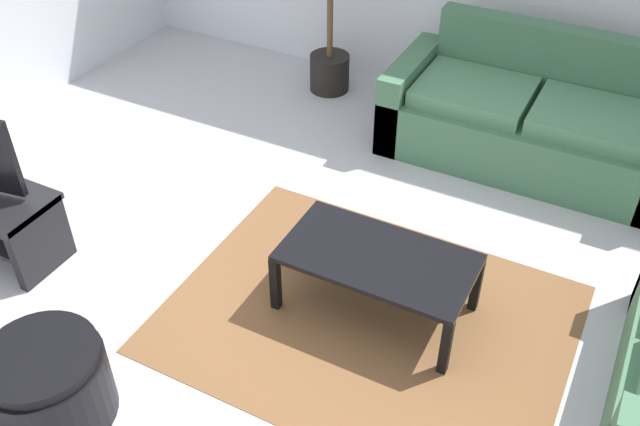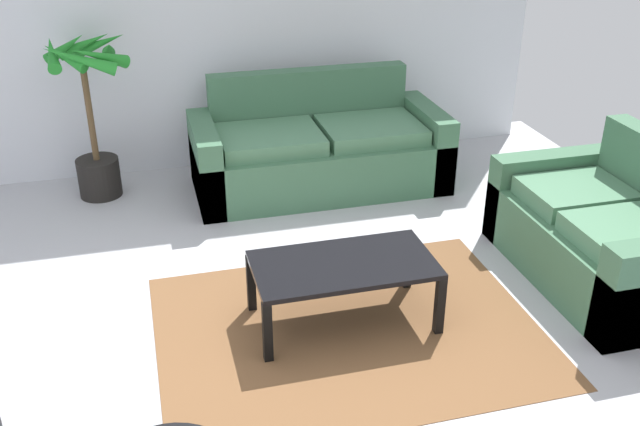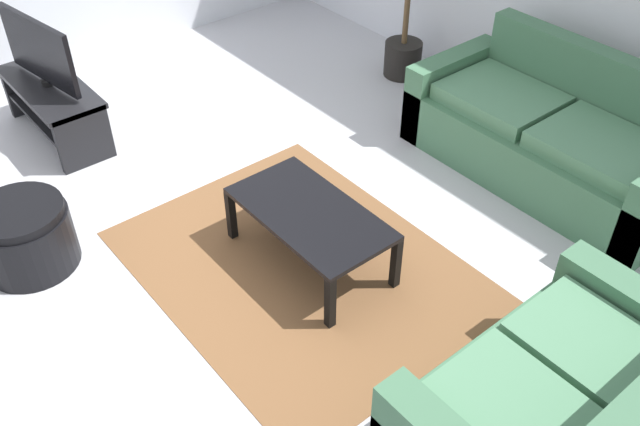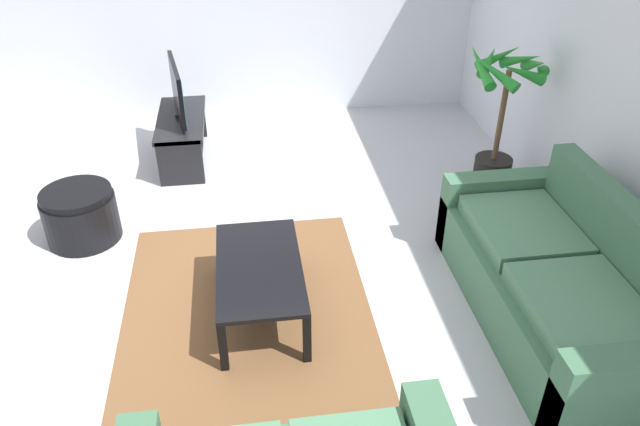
{
  "view_description": "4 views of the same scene",
  "coord_description": "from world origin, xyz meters",
  "px_view_note": "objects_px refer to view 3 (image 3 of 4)",
  "views": [
    {
      "loc": [
        1.53,
        -2.29,
        2.94
      ],
      "look_at": [
        0.11,
        0.42,
        0.5
      ],
      "focal_mm": 39.42,
      "sensor_mm": 36.0,
      "label": 1
    },
    {
      "loc": [
        -0.54,
        -3.05,
        2.5
      ],
      "look_at": [
        0.44,
        0.67,
        0.57
      ],
      "focal_mm": 40.46,
      "sensor_mm": 36.0,
      "label": 2
    },
    {
      "loc": [
        3.03,
        -1.63,
        3.03
      ],
      "look_at": [
        0.59,
        0.36,
        0.44
      ],
      "focal_mm": 38.72,
      "sensor_mm": 36.0,
      "label": 3
    },
    {
      "loc": [
        3.71,
        0.31,
        2.83
      ],
      "look_at": [
        0.14,
        0.81,
        0.54
      ],
      "focal_mm": 33.99,
      "sensor_mm": 36.0,
      "label": 4
    }
  ],
  "objects_px": {
    "couch_loveseat": "(559,412)",
    "tv": "(39,50)",
    "couch_main": "(550,138)",
    "coffee_table": "(310,218)",
    "tv_stand": "(53,102)",
    "ottoman": "(26,236)",
    "potted_palm": "(407,5)"
  },
  "relations": [
    {
      "from": "couch_loveseat",
      "to": "tv",
      "type": "distance_m",
      "value": 4.26
    },
    {
      "from": "couch_loveseat",
      "to": "ottoman",
      "type": "height_order",
      "value": "couch_loveseat"
    },
    {
      "from": "potted_palm",
      "to": "ottoman",
      "type": "bearing_deg",
      "value": -85.2
    },
    {
      "from": "potted_palm",
      "to": "ottoman",
      "type": "height_order",
      "value": "potted_palm"
    },
    {
      "from": "coffee_table",
      "to": "potted_palm",
      "type": "bearing_deg",
      "value": 122.56
    },
    {
      "from": "tv_stand",
      "to": "potted_palm",
      "type": "xyz_separation_m",
      "value": [
        1.01,
        2.82,
        0.37
      ]
    },
    {
      "from": "tv_stand",
      "to": "tv",
      "type": "relative_size",
      "value": 1.27
    },
    {
      "from": "couch_loveseat",
      "to": "potted_palm",
      "type": "relative_size",
      "value": 1.13
    },
    {
      "from": "couch_main",
      "to": "tv",
      "type": "xyz_separation_m",
      "value": [
        -2.76,
        -2.56,
        0.43
      ]
    },
    {
      "from": "couch_main",
      "to": "potted_palm",
      "type": "relative_size",
      "value": 1.54
    },
    {
      "from": "tv_stand",
      "to": "ottoman",
      "type": "xyz_separation_m",
      "value": [
        1.31,
        -0.75,
        -0.08
      ]
    },
    {
      "from": "couch_loveseat",
      "to": "tv",
      "type": "height_order",
      "value": "tv"
    },
    {
      "from": "couch_main",
      "to": "couch_loveseat",
      "type": "height_order",
      "value": "same"
    },
    {
      "from": "couch_main",
      "to": "coffee_table",
      "type": "height_order",
      "value": "couch_main"
    },
    {
      "from": "tv_stand",
      "to": "ottoman",
      "type": "relative_size",
      "value": 1.9
    },
    {
      "from": "tv_stand",
      "to": "potted_palm",
      "type": "height_order",
      "value": "potted_palm"
    },
    {
      "from": "coffee_table",
      "to": "ottoman",
      "type": "bearing_deg",
      "value": -128.57
    },
    {
      "from": "couch_loveseat",
      "to": "tv_stand",
      "type": "xyz_separation_m",
      "value": [
        -4.19,
        -0.68,
        -0.0
      ]
    },
    {
      "from": "couch_loveseat",
      "to": "coffee_table",
      "type": "xyz_separation_m",
      "value": [
        -1.78,
        -0.05,
        0.05
      ]
    },
    {
      "from": "couch_loveseat",
      "to": "ottoman",
      "type": "bearing_deg",
      "value": -153.62
    },
    {
      "from": "couch_main",
      "to": "tv_stand",
      "type": "xyz_separation_m",
      "value": [
        -2.76,
        -2.56,
        -0.0
      ]
    },
    {
      "from": "ottoman",
      "to": "tv",
      "type": "bearing_deg",
      "value": 150.29
    },
    {
      "from": "potted_palm",
      "to": "coffee_table",
      "type": "bearing_deg",
      "value": -57.44
    },
    {
      "from": "potted_palm",
      "to": "couch_main",
      "type": "bearing_deg",
      "value": -8.41
    },
    {
      "from": "couch_main",
      "to": "coffee_table",
      "type": "relative_size",
      "value": 1.94
    },
    {
      "from": "couch_main",
      "to": "couch_loveseat",
      "type": "relative_size",
      "value": 1.37
    },
    {
      "from": "couch_main",
      "to": "couch_loveseat",
      "type": "bearing_deg",
      "value": -52.84
    },
    {
      "from": "tv",
      "to": "potted_palm",
      "type": "xyz_separation_m",
      "value": [
        1.01,
        2.81,
        -0.07
      ]
    },
    {
      "from": "couch_main",
      "to": "coffee_table",
      "type": "xyz_separation_m",
      "value": [
        -0.35,
        -1.93,
        0.05
      ]
    },
    {
      "from": "tv",
      "to": "coffee_table",
      "type": "distance_m",
      "value": 2.52
    },
    {
      "from": "couch_loveseat",
      "to": "potted_palm",
      "type": "distance_m",
      "value": 3.84
    },
    {
      "from": "tv_stand",
      "to": "couch_loveseat",
      "type": "bearing_deg",
      "value": 9.23
    }
  ]
}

